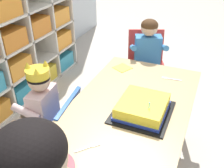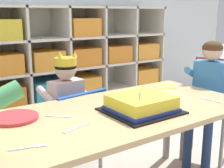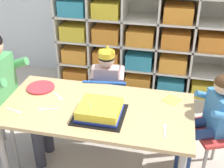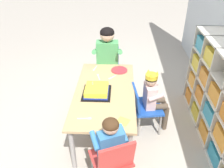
{
  "view_description": "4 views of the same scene",
  "coord_description": "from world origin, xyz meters",
  "views": [
    {
      "loc": [
        -1.08,
        -0.38,
        1.45
      ],
      "look_at": [
        0.09,
        0.11,
        0.68
      ],
      "focal_mm": 41.32,
      "sensor_mm": 36.0,
      "label": 1
    },
    {
      "loc": [
        -0.87,
        -1.16,
        1.03
      ],
      "look_at": [
        -0.03,
        0.05,
        0.68
      ],
      "focal_mm": 48.54,
      "sensor_mm": 36.0,
      "label": 2
    },
    {
      "loc": [
        0.49,
        -1.65,
        1.71
      ],
      "look_at": [
        0.1,
        0.05,
        0.73
      ],
      "focal_mm": 47.25,
      "sensor_mm": 36.0,
      "label": 3
    },
    {
      "loc": [
        2.19,
        0.18,
        2.02
      ],
      "look_at": [
        0.02,
        0.08,
        0.67
      ],
      "focal_mm": 37.06,
      "sensor_mm": 36.0,
      "label": 4
    }
  ],
  "objects": [
    {
      "name": "birthday_cake_on_tray",
      "position": [
        0.05,
        -0.09,
        0.59
      ],
      "size": [
        0.34,
        0.31,
        0.12
      ],
      "color": "black",
      "rests_on": "activity_table"
    },
    {
      "name": "classroom_chair_guest_side",
      "position": [
        0.88,
        0.13,
        0.44
      ],
      "size": [
        0.41,
        0.42,
        0.71
      ],
      "rotation": [
        0.0,
        0.0,
        -1.18
      ],
      "color": "red",
      "rests_on": "ground"
    },
    {
      "name": "activity_table",
      "position": [
        0.0,
        0.0,
        0.5
      ],
      "size": [
        1.35,
        0.68,
        0.56
      ],
      "color": "tan",
      "rests_on": "ground"
    },
    {
      "name": "paper_napkin_square",
      "position": [
        0.51,
        0.21,
        0.56
      ],
      "size": [
        0.15,
        0.15,
        0.0
      ],
      "primitive_type": "cube",
      "rotation": [
        0.0,
        0.0,
        -0.46
      ],
      "color": "#F4DB4C",
      "rests_on": "activity_table"
    },
    {
      "name": "fork_beside_plate_stack",
      "position": [
        -0.31,
        0.07,
        0.56
      ],
      "size": [
        0.1,
        0.09,
        0.0
      ],
      "rotation": [
        0.0,
        0.0,
        2.42
      ],
      "color": "white",
      "rests_on": "activity_table"
    },
    {
      "name": "child_with_crown",
      "position": [
        -0.05,
        0.56,
        0.49
      ],
      "size": [
        0.32,
        0.32,
        0.8
      ],
      "rotation": [
        0.0,
        0.0,
        3.28
      ],
      "color": "beige",
      "rests_on": "ground"
    },
    {
      "name": "classroom_chair_blue",
      "position": [
        -0.04,
        0.46,
        0.34
      ],
      "size": [
        0.42,
        0.38,
        0.57
      ],
      "rotation": [
        0.0,
        0.0,
        3.28
      ],
      "color": "#1E4CA8",
      "rests_on": "ground"
    },
    {
      "name": "fork_near_cake_tray",
      "position": [
        0.49,
        -0.15,
        0.56
      ],
      "size": [
        0.02,
        0.14,
        0.0
      ],
      "rotation": [
        0.0,
        0.0,
        4.77
      ],
      "color": "white",
      "rests_on": "activity_table"
    },
    {
      "name": "fork_by_napkin",
      "position": [
        -0.32,
        -0.1,
        0.56
      ],
      "size": [
        0.14,
        0.05,
        0.0
      ],
      "rotation": [
        0.0,
        0.0,
        0.27
      ],
      "color": "white",
      "rests_on": "activity_table"
    },
    {
      "name": "guest_at_table_side",
      "position": [
        0.78,
        0.09,
        0.55
      ],
      "size": [
        0.35,
        0.34,
        0.85
      ],
      "rotation": [
        0.0,
        0.0,
        -1.18
      ],
      "color": "#3D7FBC",
      "rests_on": "ground"
    }
  ]
}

